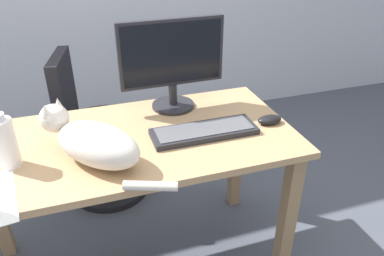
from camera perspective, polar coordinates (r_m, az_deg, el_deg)
name	(u,v)px	position (r m, az deg, el deg)	size (l,w,h in m)	color
desk	(131,161)	(1.62, -9.31, -4.93)	(1.37, 0.67, 0.72)	tan
office_chair	(96,138)	(2.29, -14.39, -1.52)	(0.49, 0.48, 0.88)	black
monitor	(172,61)	(1.71, -3.04, 10.09)	(0.48, 0.20, 0.42)	#232328
keyboard	(204,131)	(1.56, 1.84, -0.48)	(0.44, 0.15, 0.03)	#232328
cat	(93,142)	(1.40, -14.83, -2.02)	(0.42, 0.48, 0.20)	silver
computer_mouse	(270,120)	(1.67, 11.70, 1.26)	(0.11, 0.06, 0.04)	black
water_bottle	(5,143)	(1.48, -26.51, -1.99)	(0.08, 0.08, 0.21)	silver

